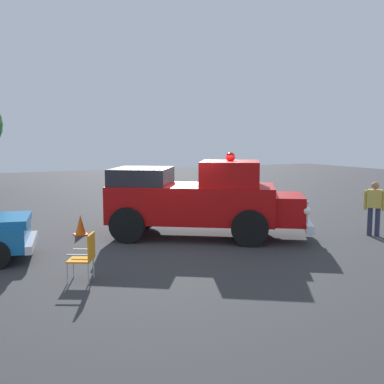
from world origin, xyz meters
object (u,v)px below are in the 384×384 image
lawn_chair_by_car (86,254)px  traffic_cone (81,225)px  vintage_fire_truck (200,198)px  spectator_standing (374,205)px

lawn_chair_by_car → traffic_cone: (-0.88, -4.63, -0.28)m
vintage_fire_truck → spectator_standing: (-4.90, 2.21, -0.23)m
vintage_fire_truck → spectator_standing: size_ratio=3.68×
spectator_standing → traffic_cone: 9.11m
lawn_chair_by_car → spectator_standing: (-8.99, -0.53, 0.37)m
lawn_chair_by_car → spectator_standing: bearing=-176.6°
lawn_chair_by_car → traffic_cone: lawn_chair_by_car is taller
vintage_fire_truck → lawn_chair_by_car: bearing=33.9°
vintage_fire_truck → lawn_chair_by_car: (4.09, 2.74, -0.61)m
vintage_fire_truck → spectator_standing: vintage_fire_truck is taller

